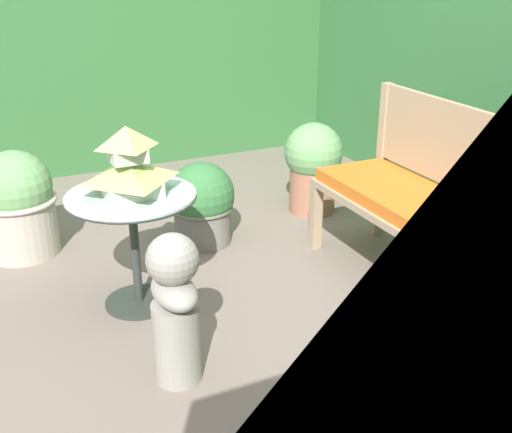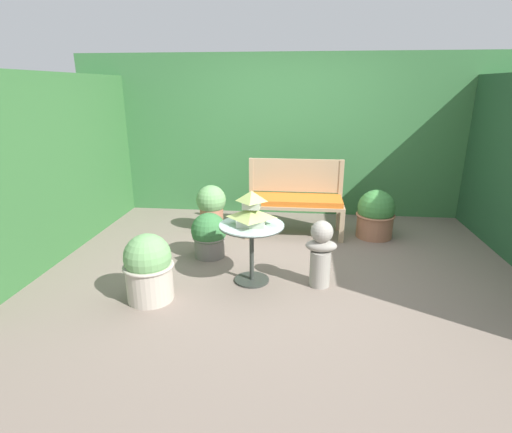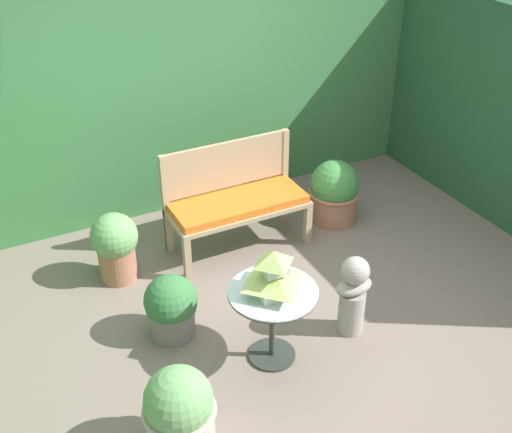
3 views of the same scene
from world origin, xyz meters
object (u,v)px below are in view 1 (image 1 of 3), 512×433
potted_plant_path_edge (18,204)px  potted_plant_bench_left (202,204)px  patio_table (133,219)px  potted_plant_table_far (313,165)px  garden_bench (412,208)px  pagoda_birdhouse (128,166)px  garden_bust (175,305)px

potted_plant_path_edge → potted_plant_bench_left: 1.08m
patio_table → potted_plant_table_far: bearing=116.6°
garden_bench → potted_plant_table_far: 1.13m
patio_table → potted_plant_table_far: potted_plant_table_far is taller
garden_bench → pagoda_birdhouse: 1.48m
patio_table → garden_bust: garden_bust is taller
garden_bench → garden_bust: garden_bust is taller
pagoda_birdhouse → potted_plant_table_far: (-0.72, 1.45, -0.41)m
potted_plant_table_far → garden_bust: bearing=-46.3°
garden_bench → pagoda_birdhouse: size_ratio=3.48×
garden_bench → patio_table: size_ratio=1.96×
garden_bench → potted_plant_path_edge: (-1.29, -1.85, -0.12)m
potted_plant_table_far → patio_table: bearing=-63.4°
pagoda_birdhouse → garden_bench: bearing=73.9°
patio_table → potted_plant_bench_left: size_ratio=1.23×
patio_table → potted_plant_bench_left: patio_table is taller
garden_bench → pagoda_birdhouse: pagoda_birdhouse is taller
potted_plant_table_far → pagoda_birdhouse: bearing=-63.4°
pagoda_birdhouse → potted_plant_table_far: size_ratio=0.58×
potted_plant_bench_left → patio_table: bearing=-45.4°
potted_plant_path_edge → potted_plant_table_far: size_ratio=1.02×
potted_plant_bench_left → potted_plant_path_edge: bearing=-107.7°
garden_bust → potted_plant_bench_left: 1.37m
garden_bench → patio_table: (-0.40, -1.39, 0.04)m
pagoda_birdhouse → garden_bust: 0.78m
patio_table → garden_bench: bearing=73.9°
garden_bench → potted_plant_bench_left: bearing=-139.5°
garden_bench → potted_plant_bench_left: (-0.96, -0.82, -0.18)m
potted_plant_bench_left → potted_plant_table_far: bearing=100.5°
potted_plant_path_edge → pagoda_birdhouse: bearing=27.3°
potted_plant_path_edge → potted_plant_bench_left: potted_plant_path_edge is taller
garden_bench → garden_bust: size_ratio=1.86×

